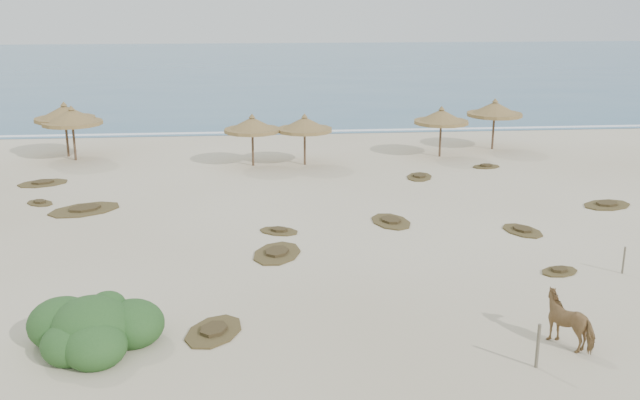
# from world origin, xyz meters

# --- Properties ---
(ground) EXTENTS (160.00, 160.00, 0.00)m
(ground) POSITION_xyz_m (0.00, 0.00, 0.00)
(ground) COLOR beige
(ground) RESTS_ON ground
(ocean) EXTENTS (200.00, 100.00, 0.01)m
(ocean) POSITION_xyz_m (0.00, 75.00, 0.00)
(ocean) COLOR #2C5C84
(ocean) RESTS_ON ground
(foam_line) EXTENTS (70.00, 0.60, 0.01)m
(foam_line) POSITION_xyz_m (0.00, 26.00, 0.00)
(foam_line) COLOR white
(foam_line) RESTS_ON ground
(palapa_0) EXTENTS (4.08, 4.08, 3.21)m
(palapa_0) POSITION_xyz_m (-12.93, 19.34, 2.49)
(palapa_0) COLOR brown
(palapa_0) RESTS_ON ground
(palapa_1) EXTENTS (4.23, 4.23, 3.13)m
(palapa_1) POSITION_xyz_m (-12.29, 18.30, 2.43)
(palapa_1) COLOR brown
(palapa_1) RESTS_ON ground
(palapa_2) EXTENTS (3.26, 3.26, 2.88)m
(palapa_2) POSITION_xyz_m (-2.23, 15.98, 2.23)
(palapa_2) COLOR brown
(palapa_2) RESTS_ON ground
(palapa_3) EXTENTS (3.33, 3.33, 2.85)m
(palapa_3) POSITION_xyz_m (0.61, 15.98, 2.21)
(palapa_3) COLOR brown
(palapa_3) RESTS_ON ground
(palapa_4) EXTENTS (3.77, 3.77, 2.95)m
(palapa_4) POSITION_xyz_m (8.58, 17.35, 2.29)
(palapa_4) COLOR brown
(palapa_4) RESTS_ON ground
(palapa_5) EXTENTS (3.94, 3.94, 3.10)m
(palapa_5) POSITION_xyz_m (12.31, 19.10, 2.41)
(palapa_5) COLOR brown
(palapa_5) RESTS_ON ground
(horse) EXTENTS (1.54, 1.77, 1.38)m
(horse) POSITION_xyz_m (6.08, -5.86, 0.69)
(horse) COLOR #9C7547
(horse) RESTS_ON ground
(fence_post_near) EXTENTS (0.09, 0.09, 1.18)m
(fence_post_near) POSITION_xyz_m (4.75, -6.98, 0.59)
(fence_post_near) COLOR #69604E
(fence_post_near) RESTS_ON ground
(fence_post_far) EXTENTS (0.08, 0.08, 0.94)m
(fence_post_far) POSITION_xyz_m (10.05, -1.14, 0.47)
(fence_post_far) COLOR #69604E
(fence_post_far) RESTS_ON ground
(bush) EXTENTS (3.62, 3.18, 1.62)m
(bush) POSITION_xyz_m (-6.47, -4.84, 0.53)
(bush) COLOR #35632A
(bush) RESTS_ON ground
(scrub_1) EXTENTS (3.74, 3.36, 0.16)m
(scrub_1) POSITION_xyz_m (-9.56, 8.05, 0.05)
(scrub_1) COLOR brown
(scrub_1) RESTS_ON ground
(scrub_2) EXTENTS (1.89, 1.64, 0.16)m
(scrub_2) POSITION_xyz_m (-1.26, 4.31, 0.05)
(scrub_2) COLOR brown
(scrub_2) RESTS_ON ground
(scrub_3) EXTENTS (1.91, 2.55, 0.16)m
(scrub_3) POSITION_xyz_m (3.38, 5.14, 0.05)
(scrub_3) COLOR brown
(scrub_3) RESTS_ON ground
(scrub_4) EXTENTS (1.82, 2.24, 0.16)m
(scrub_4) POSITION_xyz_m (8.33, 3.47, 0.05)
(scrub_4) COLOR brown
(scrub_4) RESTS_ON ground
(scrub_5) EXTENTS (2.75, 2.27, 0.16)m
(scrub_5) POSITION_xyz_m (13.40, 6.64, 0.05)
(scrub_5) COLOR brown
(scrub_5) RESTS_ON ground
(scrub_6) EXTENTS (2.81, 2.34, 0.16)m
(scrub_6) POSITION_xyz_m (-12.65, 12.94, 0.05)
(scrub_6) COLOR brown
(scrub_6) RESTS_ON ground
(scrub_7) EXTENTS (1.86, 2.26, 0.16)m
(scrub_7) POSITION_xyz_m (6.26, 12.48, 0.05)
(scrub_7) COLOR brown
(scrub_7) RESTS_ON ground
(scrub_8) EXTENTS (1.66, 1.60, 0.16)m
(scrub_8) POSITION_xyz_m (-11.79, 9.31, 0.05)
(scrub_8) COLOR brown
(scrub_8) RESTS_ON ground
(scrub_9) EXTENTS (2.34, 2.90, 0.16)m
(scrub_9) POSITION_xyz_m (-1.43, 1.79, 0.05)
(scrub_9) COLOR brown
(scrub_9) RESTS_ON ground
(scrub_10) EXTENTS (1.73, 1.30, 0.16)m
(scrub_10) POSITION_xyz_m (10.42, 14.42, 0.05)
(scrub_10) COLOR brown
(scrub_10) RESTS_ON ground
(scrub_11) EXTENTS (2.14, 2.54, 0.16)m
(scrub_11) POSITION_xyz_m (-3.38, -4.30, 0.05)
(scrub_11) COLOR brown
(scrub_11) RESTS_ON ground
(scrub_12) EXTENTS (1.61, 1.34, 0.16)m
(scrub_12) POSITION_xyz_m (7.98, -0.86, 0.05)
(scrub_12) COLOR brown
(scrub_12) RESTS_ON ground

